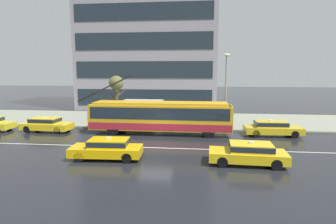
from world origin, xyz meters
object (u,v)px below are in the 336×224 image
(street_lamp, at_px, (226,85))
(trolleybus, at_px, (161,116))
(pedestrian_at_shelter, at_px, (139,107))
(pedestrian_walking_past, at_px, (213,114))
(street_tree_bare, at_px, (116,86))
(taxi_ahead_of_bus, at_px, (272,127))
(pedestrian_approaching_curb, at_px, (128,116))
(taxi_oncoming_far, at_px, (249,153))
(taxi_queued_behind_bus, at_px, (46,124))
(bus_shelter, at_px, (144,106))
(pedestrian_waiting_by_pole, at_px, (206,118))
(taxi_oncoming_near, at_px, (107,148))

(street_lamp, bearing_deg, trolleybus, -158.67)
(pedestrian_at_shelter, bearing_deg, pedestrian_walking_past, -0.18)
(street_lamp, height_order, street_tree_bare, street_lamp)
(trolleybus, relative_size, pedestrian_walking_past, 7.88)
(taxi_ahead_of_bus, height_order, pedestrian_approaching_curb, pedestrian_approaching_curb)
(street_lamp, bearing_deg, street_tree_bare, 167.32)
(taxi_ahead_of_bus, bearing_deg, pedestrian_at_shelter, 161.51)
(taxi_oncoming_far, xyz_separation_m, taxi_queued_behind_bus, (-16.59, 7.23, -0.00))
(bus_shelter, bearing_deg, pedestrian_approaching_curb, -139.27)
(pedestrian_approaching_curb, relative_size, pedestrian_waiting_by_pole, 1.02)
(taxi_oncoming_far, height_order, pedestrian_walking_past, pedestrian_walking_past)
(taxi_ahead_of_bus, height_order, taxi_queued_behind_bus, same)
(bus_shelter, height_order, pedestrian_at_shelter, bus_shelter)
(taxi_oncoming_far, bearing_deg, street_lamp, 92.77)
(pedestrian_walking_past, relative_size, pedestrian_waiting_by_pole, 1.05)
(pedestrian_at_shelter, height_order, pedestrian_waiting_by_pole, pedestrian_at_shelter)
(taxi_oncoming_far, relative_size, pedestrian_walking_past, 2.64)
(taxi_oncoming_far, height_order, taxi_oncoming_near, same)
(taxi_oncoming_near, bearing_deg, taxi_ahead_of_bus, 32.74)
(taxi_queued_behind_bus, relative_size, pedestrian_waiting_by_pole, 2.77)
(street_lamp, bearing_deg, pedestrian_walking_past, 115.31)
(trolleybus, distance_m, street_lamp, 6.71)
(bus_shelter, distance_m, pedestrian_approaching_curb, 1.91)
(pedestrian_approaching_curb, height_order, street_tree_bare, street_tree_bare)
(bus_shelter, bearing_deg, taxi_oncoming_near, -91.21)
(pedestrian_waiting_by_pole, distance_m, street_lamp, 3.54)
(taxi_oncoming_near, bearing_deg, street_tree_bare, 103.70)
(pedestrian_at_shelter, bearing_deg, street_tree_bare, 169.67)
(taxi_ahead_of_bus, relative_size, taxi_queued_behind_bus, 1.04)
(pedestrian_approaching_curb, bearing_deg, pedestrian_waiting_by_pole, 1.02)
(bus_shelter, relative_size, street_tree_bare, 0.80)
(pedestrian_approaching_curb, bearing_deg, taxi_oncoming_far, -45.03)
(pedestrian_waiting_by_pole, bearing_deg, trolleybus, -151.03)
(taxi_ahead_of_bus, distance_m, bus_shelter, 12.05)
(taxi_ahead_of_bus, xyz_separation_m, pedestrian_at_shelter, (-12.32, 4.12, 1.10))
(pedestrian_approaching_curb, bearing_deg, pedestrian_at_shelter, 75.45)
(pedestrian_walking_past, relative_size, street_tree_bare, 0.36)
(street_tree_bare, bearing_deg, pedestrian_walking_past, -2.69)
(trolleybus, relative_size, pedestrian_waiting_by_pole, 8.26)
(trolleybus, bearing_deg, street_tree_bare, 138.26)
(taxi_oncoming_near, bearing_deg, trolleybus, 72.58)
(taxi_oncoming_near, bearing_deg, taxi_queued_behind_bus, 138.50)
(taxi_queued_behind_bus, xyz_separation_m, pedestrian_at_shelter, (7.54, 4.60, 1.10))
(pedestrian_approaching_curb, bearing_deg, street_tree_bare, 125.62)
(trolleybus, xyz_separation_m, taxi_queued_behind_bus, (-10.37, -0.33, -0.83))
(street_tree_bare, bearing_deg, pedestrian_waiting_by_pole, -15.13)
(taxi_queued_behind_bus, height_order, pedestrian_walking_past, pedestrian_walking_past)
(taxi_oncoming_far, distance_m, street_tree_bare, 17.14)
(bus_shelter, bearing_deg, trolleybus, -56.58)
(pedestrian_walking_past, xyz_separation_m, street_tree_bare, (-10.09, 0.47, 2.73))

